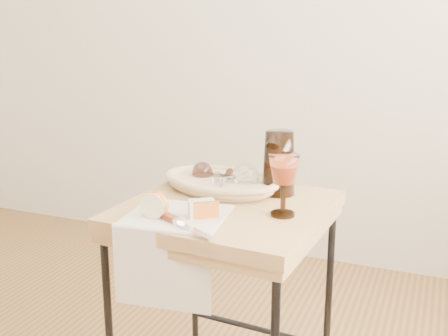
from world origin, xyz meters
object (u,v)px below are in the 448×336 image
at_px(goblet_lying_a, 214,174).
at_px(wine_goblet, 283,185).
at_px(side_table, 226,314).
at_px(apple_half, 156,204).
at_px(pitcher, 279,163).
at_px(goblet_lying_b, 234,178).
at_px(bread_basket, 221,184).
at_px(tea_towel, 177,216).
at_px(table_knife, 180,222).

bearing_deg(goblet_lying_a, wine_goblet, 156.61).
height_order(side_table, goblet_lying_a, goblet_lying_a).
xyz_separation_m(wine_goblet, apple_half, (-0.33, -0.16, -0.05)).
bearing_deg(pitcher, goblet_lying_b, -162.12).
bearing_deg(goblet_lying_a, bread_basket, 161.35).
relative_size(tea_towel, bread_basket, 0.77).
bearing_deg(tea_towel, goblet_lying_a, 85.99).
distance_m(tea_towel, table_knife, 0.09).
distance_m(goblet_lying_b, apple_half, 0.32).
bearing_deg(bread_basket, tea_towel, -83.31).
bearing_deg(bread_basket, apple_half, -91.42).
bearing_deg(tea_towel, table_knife, -63.73).
height_order(side_table, apple_half, apple_half).
height_order(goblet_lying_a, goblet_lying_b, goblet_lying_b).
distance_m(side_table, tea_towel, 0.42).
relative_size(side_table, goblet_lying_a, 6.46).
distance_m(tea_towel, goblet_lying_a, 0.31).
bearing_deg(goblet_lying_a, apple_half, 92.36).
bearing_deg(pitcher, apple_half, -131.00).
distance_m(apple_half, table_knife, 0.11).
height_order(tea_towel, apple_half, apple_half).
relative_size(side_table, pitcher, 3.05).
xyz_separation_m(pitcher, wine_goblet, (0.07, -0.20, -0.01)).
bearing_deg(tea_towel, side_table, 53.74).
bearing_deg(bread_basket, pitcher, 21.16).
relative_size(pitcher, wine_goblet, 1.35).
relative_size(bread_basket, table_knife, 1.49).
height_order(tea_towel, table_knife, table_knife).
bearing_deg(wine_goblet, apple_half, -154.00).
bearing_deg(goblet_lying_b, tea_towel, -157.31).
bearing_deg(side_table, tea_towel, -119.29).
distance_m(pitcher, apple_half, 0.44).
height_order(goblet_lying_b, pitcher, pitcher).
relative_size(tea_towel, apple_half, 3.42).
bearing_deg(tea_towel, pitcher, 50.77).
relative_size(goblet_lying_b, table_knife, 0.58).
relative_size(side_table, wine_goblet, 4.11).
bearing_deg(apple_half, wine_goblet, 24.66).
relative_size(wine_goblet, apple_half, 2.24).
xyz_separation_m(side_table, goblet_lying_a, (-0.11, 0.14, 0.43)).
relative_size(side_table, bread_basket, 2.07).
xyz_separation_m(bread_basket, pitcher, (0.19, 0.04, 0.08)).
xyz_separation_m(tea_towel, goblet_lying_a, (-0.02, 0.30, 0.05)).
xyz_separation_m(goblet_lying_a, apple_half, (-0.03, -0.34, -0.00)).
relative_size(wine_goblet, table_knife, 0.75).
bearing_deg(table_knife, goblet_lying_a, 128.74).
xyz_separation_m(goblet_lying_a, wine_goblet, (0.30, -0.18, 0.04)).
height_order(side_table, table_knife, table_knife).
bearing_deg(side_table, table_knife, -99.59).
height_order(side_table, pitcher, pitcher).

